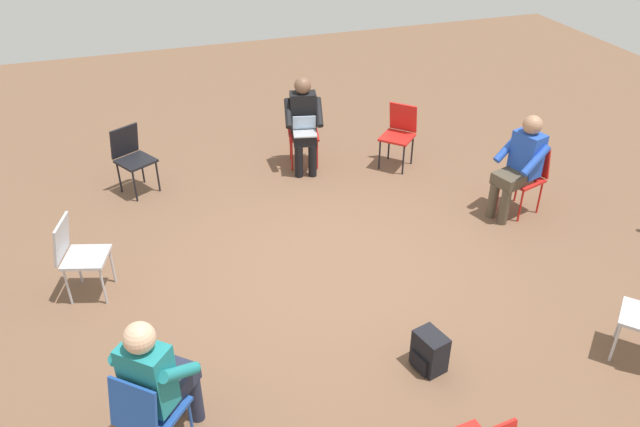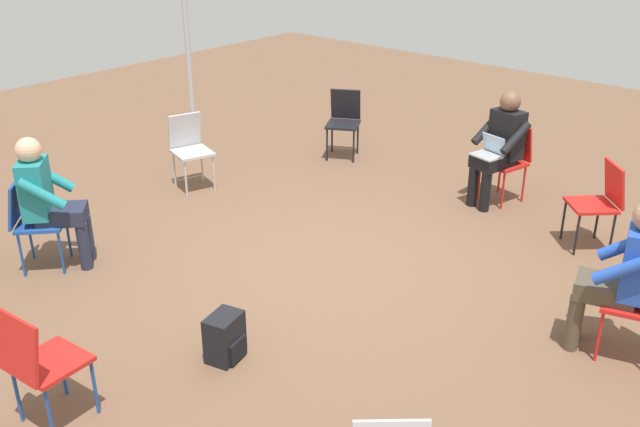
% 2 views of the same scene
% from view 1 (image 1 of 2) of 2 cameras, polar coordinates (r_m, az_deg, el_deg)
% --- Properties ---
extents(ground_plane, '(16.58, 16.58, 0.00)m').
position_cam_1_polar(ground_plane, '(6.60, 1.44, -5.17)').
color(ground_plane, brown).
extents(chair_south, '(0.50, 0.53, 0.85)m').
position_cam_1_polar(chair_south, '(7.76, 18.40, 3.53)').
color(chair_south, red).
rests_on(chair_south, ground).
extents(chair_northeast, '(0.57, 0.55, 0.85)m').
position_cam_1_polar(chair_northeast, '(8.13, -16.84, 5.14)').
color(chair_northeast, black).
rests_on(chair_northeast, ground).
extents(chair_southeast, '(0.58, 0.58, 0.85)m').
position_cam_1_polar(chair_southeast, '(8.49, 7.26, 7.48)').
color(chair_southeast, red).
rests_on(chair_southeast, ground).
extents(chair_northwest, '(0.59, 0.58, 0.85)m').
position_cam_1_polar(chair_northwest, '(4.74, -15.55, -17.05)').
color(chair_northwest, '#1E4799').
rests_on(chair_northwest, ground).
extents(chair_east, '(0.51, 0.48, 0.85)m').
position_cam_1_polar(chair_east, '(8.51, -1.57, 7.78)').
color(chair_east, red).
rests_on(chair_east, ground).
extents(chair_north, '(0.50, 0.53, 0.85)m').
position_cam_1_polar(chair_north, '(6.44, -21.32, -3.33)').
color(chair_north, '#B7B7BC').
rests_on(chair_north, ground).
extents(person_with_laptop, '(0.58, 0.57, 1.24)m').
position_cam_1_polar(person_with_laptop, '(8.27, -1.50, 8.54)').
color(person_with_laptop, black).
rests_on(person_with_laptop, ground).
extents(person_in_teal, '(0.63, 0.63, 1.24)m').
position_cam_1_polar(person_in_teal, '(4.68, -14.68, -14.10)').
color(person_in_teal, '#23283D').
rests_on(person_in_teal, ground).
extents(person_in_blue, '(0.58, 0.59, 1.24)m').
position_cam_1_polar(person_in_blue, '(7.55, 17.86, 4.53)').
color(person_in_blue, '#4C4233').
rests_on(person_in_blue, ground).
extents(backpack_near_laptop_user, '(0.32, 0.29, 0.36)m').
position_cam_1_polar(backpack_near_laptop_user, '(5.53, 9.98, -12.46)').
color(backpack_near_laptop_user, black).
rests_on(backpack_near_laptop_user, ground).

